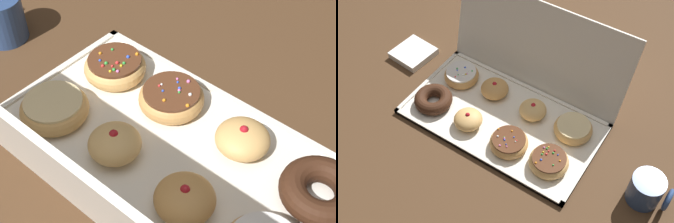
% 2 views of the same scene
% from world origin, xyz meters
% --- Properties ---
extents(ground_plane, '(3.00, 3.00, 0.00)m').
position_xyz_m(ground_plane, '(0.00, 0.00, 0.00)').
color(ground_plane, '#4C331E').
extents(donut_box, '(0.57, 0.31, 0.01)m').
position_xyz_m(donut_box, '(0.00, 0.00, 0.01)').
color(donut_box, silver).
rests_on(donut_box, ground).
extents(box_lid_open, '(0.57, 0.08, 0.28)m').
position_xyz_m(box_lid_open, '(0.00, 0.20, 0.14)').
color(box_lid_open, silver).
rests_on(box_lid_open, ground).
extents(chocolate_cake_ring_donut_0, '(0.12, 0.12, 0.04)m').
position_xyz_m(chocolate_cake_ring_donut_0, '(-0.20, -0.07, 0.03)').
color(chocolate_cake_ring_donut_0, '#381E11').
rests_on(chocolate_cake_ring_donut_0, donut_box).
extents(jelly_filled_donut_1, '(0.08, 0.08, 0.05)m').
position_xyz_m(jelly_filled_donut_1, '(-0.07, -0.07, 0.03)').
color(jelly_filled_donut_1, tan).
rests_on(jelly_filled_donut_1, donut_box).
extents(sprinkle_donut_2, '(0.11, 0.11, 0.04)m').
position_xyz_m(sprinkle_donut_2, '(0.07, -0.07, 0.03)').
color(sprinkle_donut_2, tan).
rests_on(sprinkle_donut_2, donut_box).
extents(sprinkle_donut_3, '(0.11, 0.11, 0.04)m').
position_xyz_m(sprinkle_donut_3, '(0.19, -0.07, 0.03)').
color(sprinkle_donut_3, tan).
rests_on(sprinkle_donut_3, donut_box).
extents(jelly_filled_donut_5, '(0.09, 0.09, 0.05)m').
position_xyz_m(jelly_filled_donut_5, '(-0.07, 0.07, 0.03)').
color(jelly_filled_donut_5, tan).
rests_on(jelly_filled_donut_5, donut_box).
extents(jelly_filled_donut_6, '(0.08, 0.08, 0.05)m').
position_xyz_m(jelly_filled_donut_6, '(0.07, 0.06, 0.03)').
color(jelly_filled_donut_6, '#E5B770').
rests_on(jelly_filled_donut_6, donut_box).
extents(glazed_ring_donut_7, '(0.11, 0.11, 0.04)m').
position_xyz_m(glazed_ring_donut_7, '(0.20, 0.07, 0.03)').
color(glazed_ring_donut_7, tan).
rests_on(glazed_ring_donut_7, donut_box).
extents(coffee_mug, '(0.11, 0.09, 0.09)m').
position_xyz_m(coffee_mug, '(0.45, -0.01, 0.05)').
color(coffee_mug, navy).
rests_on(coffee_mug, ground).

